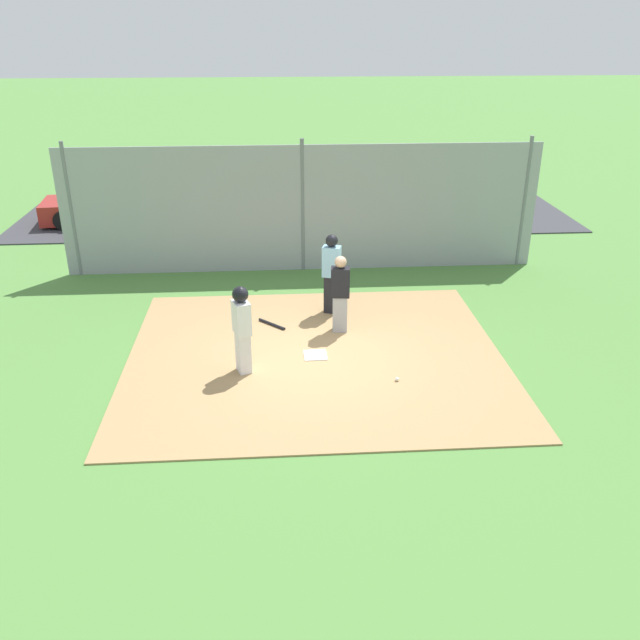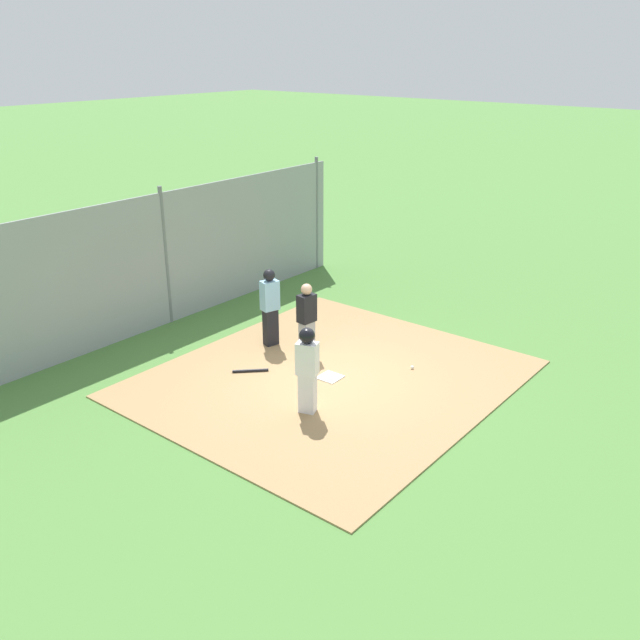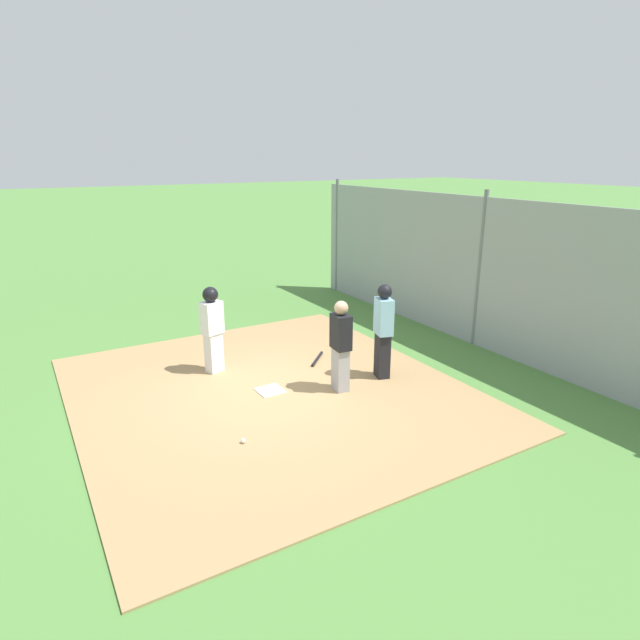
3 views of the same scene
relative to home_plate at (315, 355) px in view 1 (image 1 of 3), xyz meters
The scene contains 12 objects.
ground_plane 0.04m from the home_plate, ahead, with size 140.00×140.00×0.00m, color #51843D.
dirt_infield 0.03m from the home_plate, ahead, with size 7.20×6.40×0.03m, color #A88456.
home_plate is the anchor object (origin of this frame).
catcher 1.50m from the home_plate, 117.80° to the right, with size 0.41×0.30×1.63m.
umpire 2.34m from the home_plate, 103.12° to the right, with size 0.44×0.36×1.78m.
runner 1.73m from the home_plate, 21.35° to the left, with size 0.37×0.45×1.67m.
baseball_bat 1.68m from the home_plate, 60.14° to the right, with size 0.06×0.06×0.75m, color black.
baseball 1.78m from the home_plate, 142.09° to the left, with size 0.07×0.07×0.07m, color white.
backstop_fence 5.23m from the home_plate, 90.00° to the right, with size 12.00×0.10×3.35m.
parking_lot 10.21m from the home_plate, 90.00° to the right, with size 18.00×5.20×0.04m, color #38383D.
parked_car_blue 10.86m from the home_plate, 89.68° to the right, with size 4.21×1.90×1.28m.
parked_car_red 11.55m from the home_plate, 59.37° to the right, with size 4.35×2.20×1.28m.
Camera 1 is at (0.71, 11.41, 5.95)m, focal length 37.31 mm.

